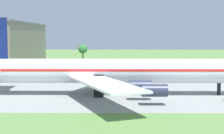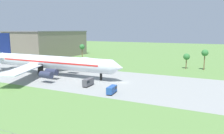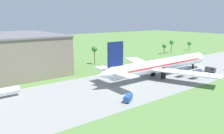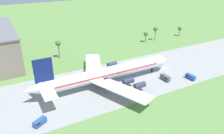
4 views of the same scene
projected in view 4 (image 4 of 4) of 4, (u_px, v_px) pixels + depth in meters
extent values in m
plane|color=#5B8442|center=(164.00, 68.00, 128.62)|extent=(600.00, 600.00, 0.00)
cube|color=gray|center=(164.00, 68.00, 128.62)|extent=(320.00, 44.00, 0.02)
cylinder|color=silver|center=(108.00, 73.00, 109.03)|extent=(65.86, 6.25, 6.25)
cone|color=silver|center=(163.00, 60.00, 124.36)|extent=(5.00, 6.12, 6.12)
cone|color=silver|center=(32.00, 90.00, 92.89)|extent=(7.81, 5.93, 5.93)
cube|color=red|center=(108.00, 72.00, 108.83)|extent=(55.98, 6.37, 0.62)
cube|color=navy|center=(43.00, 70.00, 92.05)|extent=(8.12, 0.50, 10.62)
cube|color=silver|center=(45.00, 86.00, 95.06)|extent=(5.62, 24.98, 0.30)
cube|color=silver|center=(121.00, 89.00, 96.73)|extent=(18.81, 30.97, 0.44)
cube|color=silver|center=(93.00, 65.00, 120.77)|extent=(18.81, 30.97, 0.44)
cylinder|color=#2D334C|center=(128.00, 81.00, 107.28)|extent=(5.62, 2.81, 2.81)
cylinder|color=#2D334C|center=(140.00, 85.00, 103.39)|extent=(5.62, 2.81, 2.81)
cylinder|color=#2D334C|center=(113.00, 70.00, 119.24)|extent=(5.62, 2.81, 2.81)
cylinder|color=#2D334C|center=(112.00, 65.00, 125.32)|extent=(5.62, 2.81, 2.81)
cube|color=black|center=(152.00, 68.00, 122.45)|extent=(0.70, 0.90, 5.67)
cube|color=black|center=(106.00, 83.00, 106.31)|extent=(2.40, 1.20, 5.67)
cube|color=black|center=(100.00, 78.00, 111.79)|extent=(2.40, 1.20, 5.67)
cube|color=black|center=(190.00, 79.00, 116.17)|extent=(2.18, 4.76, 0.40)
cube|color=#234C99|center=(190.00, 77.00, 115.62)|extent=(2.45, 5.58, 2.25)
cube|color=black|center=(188.00, 75.00, 116.61)|extent=(2.19, 2.07, 0.90)
cube|color=black|center=(40.00, 124.00, 82.72)|extent=(4.85, 3.93, 0.40)
cube|color=#234C99|center=(40.00, 122.00, 82.21)|extent=(5.64, 4.53, 2.03)
cube|color=black|center=(37.00, 123.00, 80.91)|extent=(2.68, 2.73, 0.90)
cube|color=black|center=(165.00, 80.00, 114.98)|extent=(1.90, 4.90, 0.40)
cube|color=#4C4C51|center=(165.00, 77.00, 114.35)|extent=(2.11, 5.77, 2.59)
cube|color=black|center=(167.00, 78.00, 112.95)|extent=(2.08, 2.05, 0.90)
cylinder|color=brown|center=(146.00, 38.00, 171.90)|extent=(0.56, 0.56, 6.32)
sphere|color=#337538|center=(146.00, 34.00, 170.33)|extent=(3.60, 3.60, 3.60)
cylinder|color=brown|center=(179.00, 33.00, 187.46)|extent=(0.56, 0.56, 6.01)
sphere|color=#337538|center=(180.00, 28.00, 185.95)|extent=(3.60, 3.60, 3.60)
cylinder|color=brown|center=(155.00, 35.00, 175.39)|extent=(0.56, 0.56, 8.89)
sphere|color=#337538|center=(156.00, 29.00, 173.28)|extent=(3.60, 3.60, 3.60)
cylinder|color=brown|center=(59.00, 51.00, 141.24)|extent=(0.56, 0.56, 9.63)
sphere|color=#337538|center=(58.00, 43.00, 138.97)|extent=(3.60, 3.60, 3.60)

